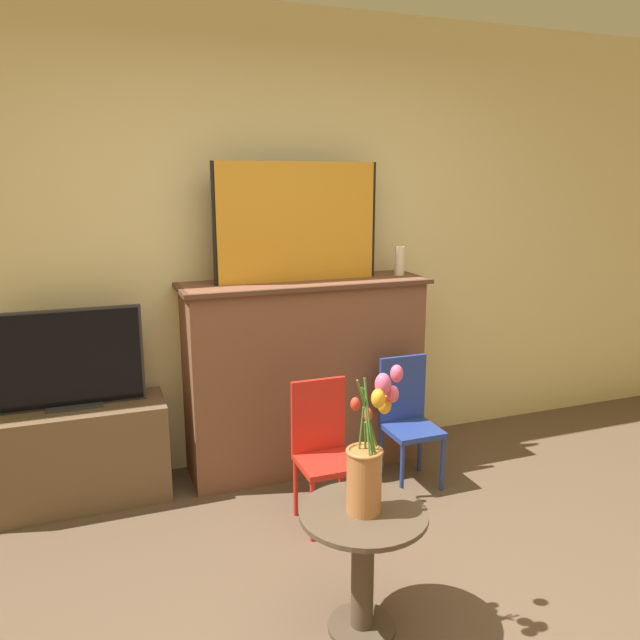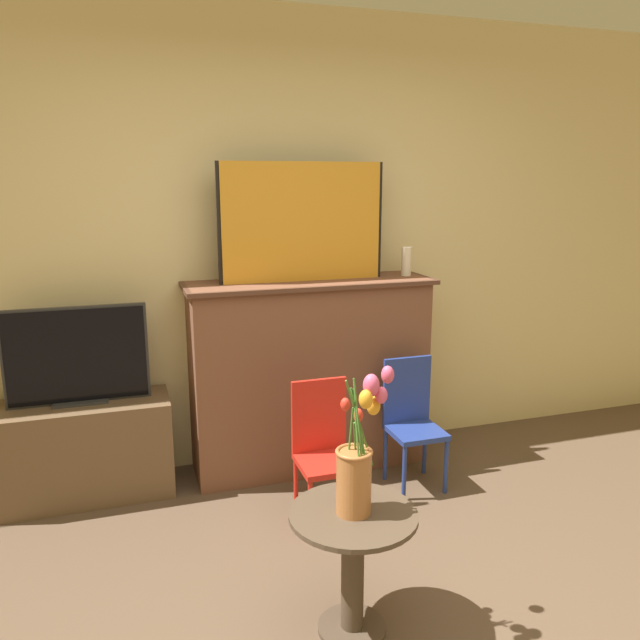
# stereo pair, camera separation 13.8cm
# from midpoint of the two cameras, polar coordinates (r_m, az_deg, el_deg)

# --- Properties ---
(wall_back) EXTENTS (8.00, 0.06, 2.70)m
(wall_back) POSITION_cam_midpoint_polar(r_m,az_deg,el_deg) (3.79, -4.15, 6.93)
(wall_back) COLOR beige
(wall_back) RESTS_ON ground
(fireplace_mantel) EXTENTS (1.46, 0.45, 1.15)m
(fireplace_mantel) POSITION_cam_midpoint_polar(r_m,az_deg,el_deg) (3.78, 0.10, -4.83)
(fireplace_mantel) COLOR brown
(fireplace_mantel) RESTS_ON ground
(painting) EXTENTS (0.98, 0.03, 0.68)m
(painting) POSITION_cam_midpoint_polar(r_m,az_deg,el_deg) (3.60, -0.49, 8.93)
(painting) COLOR black
(painting) RESTS_ON fireplace_mantel
(mantel_candle) EXTENTS (0.06, 0.06, 0.18)m
(mantel_candle) POSITION_cam_midpoint_polar(r_m,az_deg,el_deg) (3.87, 8.93, 5.32)
(mantel_candle) COLOR silver
(mantel_candle) RESTS_ON fireplace_mantel
(tv_stand) EXTENTS (0.93, 0.38, 0.55)m
(tv_stand) POSITION_cam_midpoint_polar(r_m,az_deg,el_deg) (3.72, -19.67, -11.12)
(tv_stand) COLOR brown
(tv_stand) RESTS_ON ground
(tv_monitor) EXTENTS (0.74, 0.12, 0.53)m
(tv_monitor) POSITION_cam_midpoint_polar(r_m,az_deg,el_deg) (3.55, -20.31, -3.19)
(tv_monitor) COLOR #2D2D2D
(tv_monitor) RESTS_ON tv_stand
(chair_red) EXTENTS (0.29, 0.29, 0.74)m
(chair_red) POSITION_cam_midpoint_polar(r_m,az_deg,el_deg) (3.25, 1.55, -11.37)
(chair_red) COLOR red
(chair_red) RESTS_ON ground
(chair_blue) EXTENTS (0.29, 0.29, 0.74)m
(chair_blue) POSITION_cam_midpoint_polar(r_m,az_deg,el_deg) (3.66, 9.46, -8.66)
(chair_blue) COLOR navy
(chair_blue) RESTS_ON ground
(side_table) EXTENTS (0.49, 0.49, 0.51)m
(side_table) POSITION_cam_midpoint_polar(r_m,az_deg,el_deg) (2.55, 4.68, -20.59)
(side_table) COLOR #4C3D2D
(side_table) RESTS_ON ground
(vase_tulips) EXTENTS (0.24, 0.21, 0.56)m
(vase_tulips) POSITION_cam_midpoint_polar(r_m,az_deg,el_deg) (2.36, 5.12, -12.99)
(vase_tulips) COLOR #AD6B38
(vase_tulips) RESTS_ON side_table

